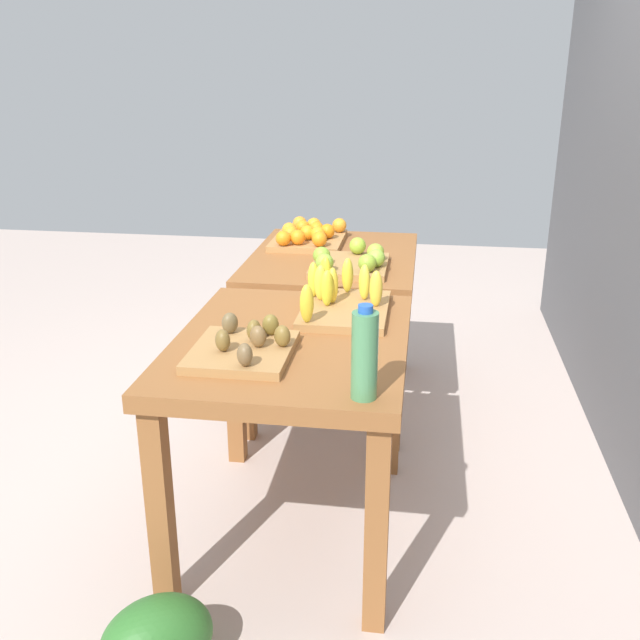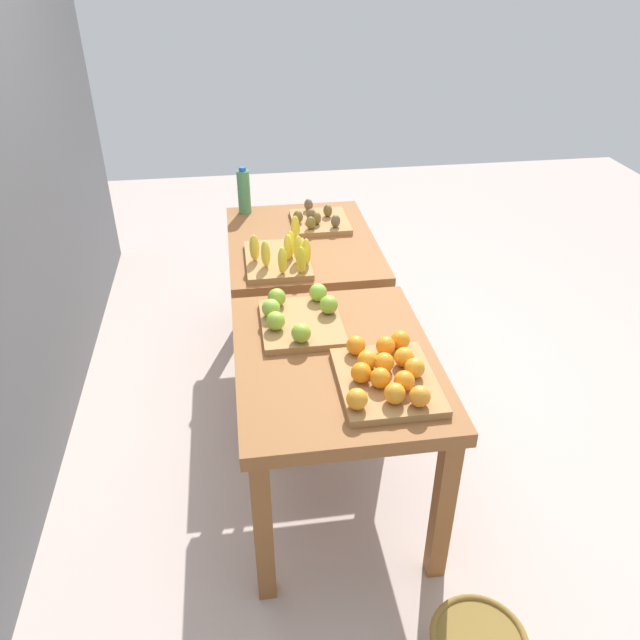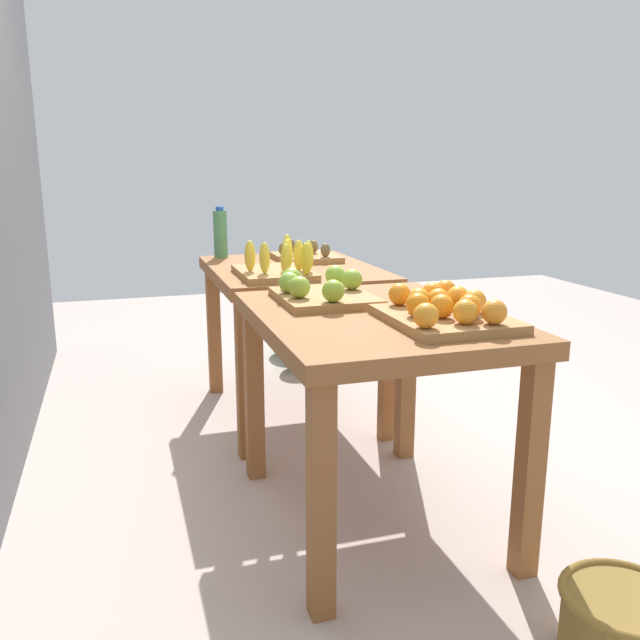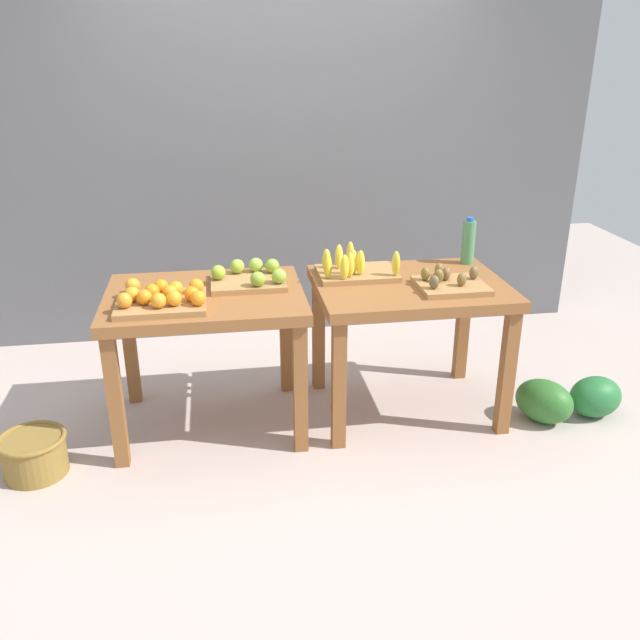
{
  "view_description": "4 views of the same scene",
  "coord_description": "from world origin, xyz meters",
  "px_view_note": "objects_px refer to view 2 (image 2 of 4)",
  "views": [
    {
      "loc": [
        2.84,
        0.44,
        1.7
      ],
      "look_at": [
        -0.06,
        0.01,
        0.63
      ],
      "focal_mm": 40.3,
      "sensor_mm": 36.0,
      "label": 1
    },
    {
      "loc": [
        -2.55,
        0.35,
        2.22
      ],
      "look_at": [
        0.02,
        -0.02,
        0.59
      ],
      "focal_mm": 34.93,
      "sensor_mm": 36.0,
      "label": 2
    },
    {
      "loc": [
        -2.61,
        0.84,
        1.28
      ],
      "look_at": [
        0.04,
        0.01,
        0.62
      ],
      "focal_mm": 36.8,
      "sensor_mm": 36.0,
      "label": 3
    },
    {
      "loc": [
        -0.48,
        -3.36,
        1.99
      ],
      "look_at": [
        0.06,
        0.01,
        0.59
      ],
      "focal_mm": 37.57,
      "sensor_mm": 36.0,
      "label": 4
    }
  ],
  "objects_px": {
    "water_bottle": "(244,191)",
    "kiwi_bin": "(319,220)",
    "apple_bin": "(299,317)",
    "display_table_right": "(302,258)",
    "banana_crate": "(281,256)",
    "display_table_left": "(335,379)",
    "orange_bin": "(387,374)",
    "watermelon_pile": "(324,270)"
  },
  "relations": [
    {
      "from": "water_bottle",
      "to": "kiwi_bin",
      "type": "bearing_deg",
      "value": -121.43
    },
    {
      "from": "apple_bin",
      "to": "kiwi_bin",
      "type": "height_order",
      "value": "apple_bin"
    },
    {
      "from": "display_table_right",
      "to": "banana_crate",
      "type": "xyz_separation_m",
      "value": [
        -0.29,
        0.14,
        0.16
      ]
    },
    {
      "from": "banana_crate",
      "to": "water_bottle",
      "type": "relative_size",
      "value": 1.58
    },
    {
      "from": "display_table_left",
      "to": "kiwi_bin",
      "type": "relative_size",
      "value": 2.89
    },
    {
      "from": "banana_crate",
      "to": "kiwi_bin",
      "type": "bearing_deg",
      "value": -28.94
    },
    {
      "from": "orange_bin",
      "to": "watermelon_pile",
      "type": "relative_size",
      "value": 0.66
    },
    {
      "from": "apple_bin",
      "to": "water_bottle",
      "type": "xyz_separation_m",
      "value": [
        1.3,
        0.17,
        0.09
      ]
    },
    {
      "from": "orange_bin",
      "to": "apple_bin",
      "type": "distance_m",
      "value": 0.53
    },
    {
      "from": "display_table_left",
      "to": "water_bottle",
      "type": "distance_m",
      "value": 1.6
    },
    {
      "from": "kiwi_bin",
      "to": "watermelon_pile",
      "type": "xyz_separation_m",
      "value": [
        0.71,
        -0.14,
        -0.69
      ]
    },
    {
      "from": "display_table_left",
      "to": "kiwi_bin",
      "type": "distance_m",
      "value": 1.31
    },
    {
      "from": "display_table_left",
      "to": "orange_bin",
      "type": "xyz_separation_m",
      "value": [
        -0.21,
        -0.16,
        0.16
      ]
    },
    {
      "from": "apple_bin",
      "to": "kiwi_bin",
      "type": "xyz_separation_m",
      "value": [
        1.05,
        -0.24,
        -0.01
      ]
    },
    {
      "from": "kiwi_bin",
      "to": "watermelon_pile",
      "type": "bearing_deg",
      "value": -11.14
    },
    {
      "from": "kiwi_bin",
      "to": "water_bottle",
      "type": "relative_size",
      "value": 1.29
    },
    {
      "from": "display_table_left",
      "to": "apple_bin",
      "type": "distance_m",
      "value": 0.32
    },
    {
      "from": "display_table_right",
      "to": "orange_bin",
      "type": "height_order",
      "value": "orange_bin"
    },
    {
      "from": "orange_bin",
      "to": "banana_crate",
      "type": "bearing_deg",
      "value": 15.92
    },
    {
      "from": "display_table_left",
      "to": "water_bottle",
      "type": "bearing_deg",
      "value": 10.56
    },
    {
      "from": "display_table_left",
      "to": "apple_bin",
      "type": "bearing_deg",
      "value": 25.12
    },
    {
      "from": "apple_bin",
      "to": "banana_crate",
      "type": "bearing_deg",
      "value": 2.11
    },
    {
      "from": "apple_bin",
      "to": "banana_crate",
      "type": "relative_size",
      "value": 0.95
    },
    {
      "from": "display_table_left",
      "to": "watermelon_pile",
      "type": "xyz_separation_m",
      "value": [
        2.01,
        -0.26,
        -0.55
      ]
    },
    {
      "from": "kiwi_bin",
      "to": "water_bottle",
      "type": "bearing_deg",
      "value": 58.57
    },
    {
      "from": "banana_crate",
      "to": "water_bottle",
      "type": "xyz_separation_m",
      "value": [
        0.72,
        0.15,
        0.08
      ]
    },
    {
      "from": "display_table_left",
      "to": "watermelon_pile",
      "type": "bearing_deg",
      "value": -7.38
    },
    {
      "from": "display_table_left",
      "to": "kiwi_bin",
      "type": "bearing_deg",
      "value": -5.3
    },
    {
      "from": "display_table_left",
      "to": "display_table_right",
      "type": "xyz_separation_m",
      "value": [
        1.12,
        0.0,
        0.0
      ]
    },
    {
      "from": "display_table_left",
      "to": "watermelon_pile",
      "type": "height_order",
      "value": "display_table_left"
    },
    {
      "from": "orange_bin",
      "to": "watermelon_pile",
      "type": "xyz_separation_m",
      "value": [
        2.22,
        -0.1,
        -0.71
      ]
    },
    {
      "from": "kiwi_bin",
      "to": "display_table_left",
      "type": "bearing_deg",
      "value": 174.7
    },
    {
      "from": "display_table_right",
      "to": "watermelon_pile",
      "type": "height_order",
      "value": "display_table_right"
    },
    {
      "from": "banana_crate",
      "to": "watermelon_pile",
      "type": "xyz_separation_m",
      "value": [
        1.18,
        -0.4,
        -0.71
      ]
    },
    {
      "from": "display_table_left",
      "to": "orange_bin",
      "type": "distance_m",
      "value": 0.3
    },
    {
      "from": "water_bottle",
      "to": "display_table_right",
      "type": "bearing_deg",
      "value": -146.11
    },
    {
      "from": "orange_bin",
      "to": "water_bottle",
      "type": "height_order",
      "value": "water_bottle"
    },
    {
      "from": "display_table_right",
      "to": "watermelon_pile",
      "type": "distance_m",
      "value": 1.08
    },
    {
      "from": "watermelon_pile",
      "to": "kiwi_bin",
      "type": "bearing_deg",
      "value": 168.86
    },
    {
      "from": "banana_crate",
      "to": "water_bottle",
      "type": "bearing_deg",
      "value": 11.84
    },
    {
      "from": "display_table_right",
      "to": "orange_bin",
      "type": "xyz_separation_m",
      "value": [
        -1.33,
        -0.16,
        0.16
      ]
    },
    {
      "from": "display_table_right",
      "to": "watermelon_pile",
      "type": "relative_size",
      "value": 1.51
    }
  ]
}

